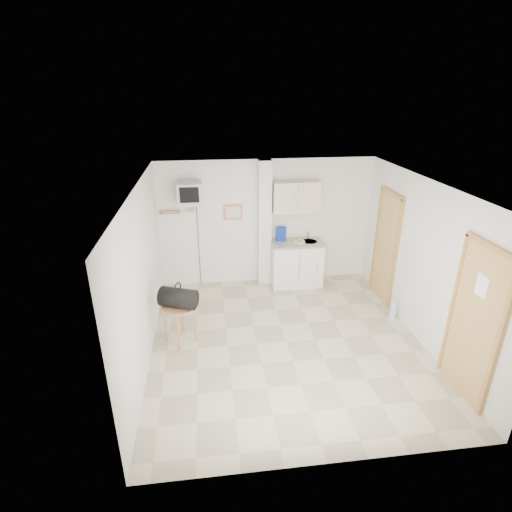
{
  "coord_description": "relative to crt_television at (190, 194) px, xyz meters",
  "views": [
    {
      "loc": [
        -1.15,
        -5.2,
        3.73
      ],
      "look_at": [
        -0.41,
        0.6,
        1.25
      ],
      "focal_mm": 28.0,
      "sensor_mm": 36.0,
      "label": 1
    }
  ],
  "objects": [
    {
      "name": "water_bottle",
      "position": [
        3.43,
        -1.56,
        -1.79
      ],
      "size": [
        0.11,
        0.11,
        0.33
      ],
      "color": "#AED2E5",
      "rests_on": "ground"
    },
    {
      "name": "duffel_bag",
      "position": [
        -0.2,
        -1.83,
        -1.13
      ],
      "size": [
        0.63,
        0.49,
        0.41
      ],
      "rotation": [
        0.0,
        0.0,
        -0.38
      ],
      "color": "black",
      "rests_on": "round_table"
    },
    {
      "name": "crt_television",
      "position": [
        0.0,
        0.0,
        0.0
      ],
      "size": [
        0.44,
        0.45,
        2.15
      ],
      "color": "slate",
      "rests_on": "ground"
    },
    {
      "name": "round_table",
      "position": [
        -0.2,
        -1.79,
        -1.39
      ],
      "size": [
        0.54,
        0.54,
        0.65
      ],
      "rotation": [
        0.0,
        0.0,
        -0.08
      ],
      "color": "#AC6D40",
      "rests_on": "ground"
    },
    {
      "name": "ground",
      "position": [
        1.45,
        -2.02,
        -1.94
      ],
      "size": [
        4.5,
        4.5,
        0.0
      ],
      "primitive_type": "plane",
      "color": "#C2B79A",
      "rests_on": "ground"
    },
    {
      "name": "kitchenette",
      "position": [
        2.02,
        -0.02,
        -1.13
      ],
      "size": [
        1.03,
        0.58,
        2.1
      ],
      "color": "white",
      "rests_on": "ground"
    },
    {
      "name": "room_envelope",
      "position": [
        1.69,
        -1.93,
        -0.4
      ],
      "size": [
        4.24,
        4.54,
        2.55
      ],
      "color": "white",
      "rests_on": "ground"
    }
  ]
}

